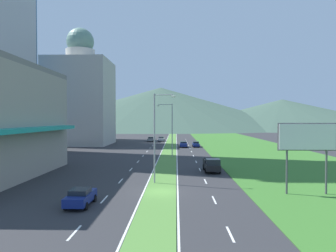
# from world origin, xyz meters

# --- Properties ---
(ground_plane) EXTENTS (600.00, 600.00, 0.00)m
(ground_plane) POSITION_xyz_m (0.00, 0.00, 0.00)
(ground_plane) COLOR #2D2D30
(grass_median) EXTENTS (3.20, 240.00, 0.06)m
(grass_median) POSITION_xyz_m (0.00, 60.00, 0.03)
(grass_median) COLOR #518438
(grass_median) RESTS_ON ground_plane
(grass_verge_right) EXTENTS (24.00, 240.00, 0.06)m
(grass_verge_right) POSITION_xyz_m (20.60, 60.00, 0.03)
(grass_verge_right) COLOR #387028
(grass_verge_right) RESTS_ON ground_plane
(lane_dash_left_1) EXTENTS (0.16, 2.80, 0.01)m
(lane_dash_left_1) POSITION_xyz_m (-5.10, -11.45, 0.01)
(lane_dash_left_1) COLOR silver
(lane_dash_left_1) RESTS_ON ground_plane
(lane_dash_left_2) EXTENTS (0.16, 2.80, 0.01)m
(lane_dash_left_2) POSITION_xyz_m (-5.10, -2.90, 0.01)
(lane_dash_left_2) COLOR silver
(lane_dash_left_2) RESTS_ON ground_plane
(lane_dash_left_3) EXTENTS (0.16, 2.80, 0.01)m
(lane_dash_left_3) POSITION_xyz_m (-5.10, 5.66, 0.01)
(lane_dash_left_3) COLOR silver
(lane_dash_left_3) RESTS_ON ground_plane
(lane_dash_left_4) EXTENTS (0.16, 2.80, 0.01)m
(lane_dash_left_4) POSITION_xyz_m (-5.10, 14.21, 0.01)
(lane_dash_left_4) COLOR silver
(lane_dash_left_4) RESTS_ON ground_plane
(lane_dash_left_5) EXTENTS (0.16, 2.80, 0.01)m
(lane_dash_left_5) POSITION_xyz_m (-5.10, 22.76, 0.01)
(lane_dash_left_5) COLOR silver
(lane_dash_left_5) RESTS_ON ground_plane
(lane_dash_left_6) EXTENTS (0.16, 2.80, 0.01)m
(lane_dash_left_6) POSITION_xyz_m (-5.10, 31.31, 0.01)
(lane_dash_left_6) COLOR silver
(lane_dash_left_6) RESTS_ON ground_plane
(lane_dash_left_7) EXTENTS (0.16, 2.80, 0.01)m
(lane_dash_left_7) POSITION_xyz_m (-5.10, 39.87, 0.01)
(lane_dash_left_7) COLOR silver
(lane_dash_left_7) RESTS_ON ground_plane
(lane_dash_left_8) EXTENTS (0.16, 2.80, 0.01)m
(lane_dash_left_8) POSITION_xyz_m (-5.10, 48.42, 0.01)
(lane_dash_left_8) COLOR silver
(lane_dash_left_8) RESTS_ON ground_plane
(lane_dash_left_9) EXTENTS (0.16, 2.80, 0.01)m
(lane_dash_left_9) POSITION_xyz_m (-5.10, 56.97, 0.01)
(lane_dash_left_9) COLOR silver
(lane_dash_left_9) RESTS_ON ground_plane
(lane_dash_left_10) EXTENTS (0.16, 2.80, 0.01)m
(lane_dash_left_10) POSITION_xyz_m (-5.10, 65.52, 0.01)
(lane_dash_left_10) COLOR silver
(lane_dash_left_10) RESTS_ON ground_plane
(lane_dash_left_11) EXTENTS (0.16, 2.80, 0.01)m
(lane_dash_left_11) POSITION_xyz_m (-5.10, 74.07, 0.01)
(lane_dash_left_11) COLOR silver
(lane_dash_left_11) RESTS_ON ground_plane
(lane_dash_left_12) EXTENTS (0.16, 2.80, 0.01)m
(lane_dash_left_12) POSITION_xyz_m (-5.10, 82.63, 0.01)
(lane_dash_left_12) COLOR silver
(lane_dash_left_12) RESTS_ON ground_plane
(lane_dash_right_1) EXTENTS (0.16, 2.80, 0.01)m
(lane_dash_right_1) POSITION_xyz_m (5.10, -11.45, 0.01)
(lane_dash_right_1) COLOR silver
(lane_dash_right_1) RESTS_ON ground_plane
(lane_dash_right_2) EXTENTS (0.16, 2.80, 0.01)m
(lane_dash_right_2) POSITION_xyz_m (5.10, -2.90, 0.01)
(lane_dash_right_2) COLOR silver
(lane_dash_right_2) RESTS_ON ground_plane
(lane_dash_right_3) EXTENTS (0.16, 2.80, 0.01)m
(lane_dash_right_3) POSITION_xyz_m (5.10, 5.66, 0.01)
(lane_dash_right_3) COLOR silver
(lane_dash_right_3) RESTS_ON ground_plane
(lane_dash_right_4) EXTENTS (0.16, 2.80, 0.01)m
(lane_dash_right_4) POSITION_xyz_m (5.10, 14.21, 0.01)
(lane_dash_right_4) COLOR silver
(lane_dash_right_4) RESTS_ON ground_plane
(lane_dash_right_5) EXTENTS (0.16, 2.80, 0.01)m
(lane_dash_right_5) POSITION_xyz_m (5.10, 22.76, 0.01)
(lane_dash_right_5) COLOR silver
(lane_dash_right_5) RESTS_ON ground_plane
(lane_dash_right_6) EXTENTS (0.16, 2.80, 0.01)m
(lane_dash_right_6) POSITION_xyz_m (5.10, 31.31, 0.01)
(lane_dash_right_6) COLOR silver
(lane_dash_right_6) RESTS_ON ground_plane
(lane_dash_right_7) EXTENTS (0.16, 2.80, 0.01)m
(lane_dash_right_7) POSITION_xyz_m (5.10, 39.87, 0.01)
(lane_dash_right_7) COLOR silver
(lane_dash_right_7) RESTS_ON ground_plane
(lane_dash_right_8) EXTENTS (0.16, 2.80, 0.01)m
(lane_dash_right_8) POSITION_xyz_m (5.10, 48.42, 0.01)
(lane_dash_right_8) COLOR silver
(lane_dash_right_8) RESTS_ON ground_plane
(lane_dash_right_9) EXTENTS (0.16, 2.80, 0.01)m
(lane_dash_right_9) POSITION_xyz_m (5.10, 56.97, 0.01)
(lane_dash_right_9) COLOR silver
(lane_dash_right_9) RESTS_ON ground_plane
(lane_dash_right_10) EXTENTS (0.16, 2.80, 0.01)m
(lane_dash_right_10) POSITION_xyz_m (5.10, 65.52, 0.01)
(lane_dash_right_10) COLOR silver
(lane_dash_right_10) RESTS_ON ground_plane
(lane_dash_right_11) EXTENTS (0.16, 2.80, 0.01)m
(lane_dash_right_11) POSITION_xyz_m (5.10, 74.07, 0.01)
(lane_dash_right_11) COLOR silver
(lane_dash_right_11) RESTS_ON ground_plane
(lane_dash_right_12) EXTENTS (0.16, 2.80, 0.01)m
(lane_dash_right_12) POSITION_xyz_m (5.10, 82.63, 0.01)
(lane_dash_right_12) COLOR silver
(lane_dash_right_12) RESTS_ON ground_plane
(edge_line_median_left) EXTENTS (0.16, 240.00, 0.01)m
(edge_line_median_left) POSITION_xyz_m (-1.75, 60.00, 0.01)
(edge_line_median_left) COLOR silver
(edge_line_median_left) RESTS_ON ground_plane
(edge_line_median_right) EXTENTS (0.16, 240.00, 0.01)m
(edge_line_median_right) POSITION_xyz_m (1.75, 60.00, 0.01)
(edge_line_median_right) COLOR silver
(edge_line_median_right) RESTS_ON ground_plane
(domed_building) EXTENTS (17.33, 17.33, 34.05)m
(domed_building) POSITION_xyz_m (-26.46, 59.41, 13.75)
(domed_building) COLOR #B7B2A8
(domed_building) RESTS_ON ground_plane
(midrise_colored) EXTENTS (13.00, 13.00, 23.78)m
(midrise_colored) POSITION_xyz_m (-29.35, 78.66, 11.89)
(midrise_colored) COLOR beige
(midrise_colored) RESTS_ON ground_plane
(hill_far_left) EXTENTS (237.42, 237.42, 26.06)m
(hill_far_left) POSITION_xyz_m (-65.40, 242.10, 13.03)
(hill_far_left) COLOR #516B56
(hill_far_left) RESTS_ON ground_plane
(hill_far_center) EXTENTS (234.27, 234.27, 34.75)m
(hill_far_center) POSITION_xyz_m (-11.74, 239.56, 17.37)
(hill_far_center) COLOR #3D5647
(hill_far_center) RESTS_ON ground_plane
(hill_far_right) EXTENTS (185.52, 185.52, 23.51)m
(hill_far_right) POSITION_xyz_m (88.29, 225.79, 11.76)
(hill_far_right) COLOR #3D5647
(hill_far_right) RESTS_ON ground_plane
(street_lamp_near) EXTENTS (2.59, 0.41, 10.41)m
(street_lamp_near) POSITION_xyz_m (-0.68, 4.36, 5.88)
(street_lamp_near) COLOR #99999E
(street_lamp_near) RESTS_ON ground_plane
(street_lamp_mid) EXTENTS (3.08, 0.42, 10.48)m
(street_lamp_mid) POSITION_xyz_m (0.51, 29.54, 5.97)
(street_lamp_mid) COLOR #99999E
(street_lamp_mid) RESTS_ON ground_plane
(billboard_roadside) EXTENTS (5.72, 0.28, 7.09)m
(billboard_roadside) POSITION_xyz_m (14.47, -0.62, 5.40)
(billboard_roadside) COLOR #4C4C51
(billboard_roadside) RESTS_ON ground_plane
(car_0) EXTENTS (2.02, 4.49, 1.52)m
(car_0) POSITION_xyz_m (3.51, 50.65, 0.78)
(car_0) COLOR navy
(car_0) RESTS_ON ground_plane
(car_1) EXTENTS (1.86, 4.56, 1.47)m
(car_1) POSITION_xyz_m (6.86, 51.61, 0.75)
(car_1) COLOR navy
(car_1) RESTS_ON ground_plane
(car_2) EXTENTS (1.99, 4.09, 1.53)m
(car_2) POSITION_xyz_m (-6.83, 71.46, 0.79)
(car_2) COLOR slate
(car_2) RESTS_ON ground_plane
(car_3) EXTENTS (2.03, 4.62, 1.48)m
(car_3) POSITION_xyz_m (-3.41, 73.43, 0.77)
(car_3) COLOR #B2B2B7
(car_3) RESTS_ON ground_plane
(car_4) EXTENTS (1.94, 4.27, 1.49)m
(car_4) POSITION_xyz_m (-6.65, -5.10, 0.77)
(car_4) COLOR navy
(car_4) RESTS_ON ground_plane
(pickup_truck_0) EXTENTS (2.18, 5.40, 2.00)m
(pickup_truck_0) POSITION_xyz_m (6.62, 12.40, 0.98)
(pickup_truck_0) COLOR black
(pickup_truck_0) RESTS_ON ground_plane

